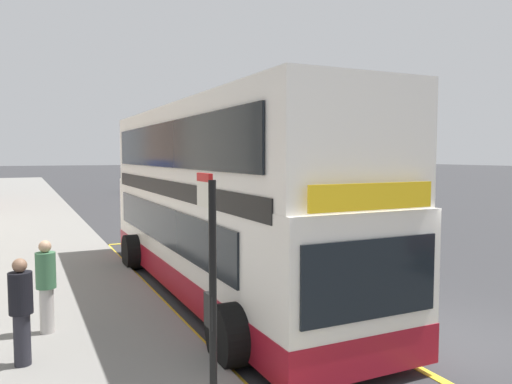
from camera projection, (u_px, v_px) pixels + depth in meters
The scene contains 8 objects.
ground_plane at pixel (119, 198), 37.49m from camera, with size 260.00×260.00×0.00m, color #333335.
pavement_near at pixel (16, 201), 34.48m from camera, with size 6.00×76.00×0.14m, color gray.
double_decker_bus at pixel (218, 206), 11.79m from camera, with size 3.26×11.50×4.40m.
bus_bay_markings at pixel (211, 290), 11.98m from camera, with size 2.82×14.83×0.01m.
bus_stop_sign at pixel (211, 279), 5.76m from camera, with size 0.09×0.51×2.92m.
parked_car_navy_behind at pixel (140, 183), 43.59m from camera, with size 2.09×4.20×1.62m.
pedestrian_waiting_near_sign at pixel (21, 308), 7.32m from camera, with size 0.34×0.34×1.61m.
pedestrian_further_back at pixel (46, 283), 8.67m from camera, with size 0.34×0.34×1.64m.
Camera 1 is at (-6.68, -6.20, 3.27)m, focal length 34.70 mm.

